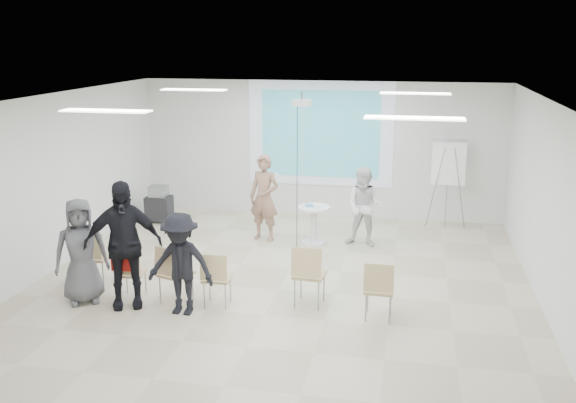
% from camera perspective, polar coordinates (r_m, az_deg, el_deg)
% --- Properties ---
extents(floor, '(8.00, 9.00, 0.10)m').
position_cam_1_polar(floor, '(10.37, -0.86, -8.07)').
color(floor, beige).
rests_on(floor, ground).
extents(ceiling, '(8.00, 9.00, 0.10)m').
position_cam_1_polar(ceiling, '(9.61, -0.93, 9.26)').
color(ceiling, white).
rests_on(ceiling, wall_back).
extents(wall_back, '(8.00, 0.10, 3.00)m').
position_cam_1_polar(wall_back, '(14.26, 2.91, 4.67)').
color(wall_back, silver).
rests_on(wall_back, floor).
extents(wall_left, '(0.10, 9.00, 3.00)m').
position_cam_1_polar(wall_left, '(11.40, -21.23, 1.21)').
color(wall_left, silver).
rests_on(wall_left, floor).
extents(wall_right, '(0.10, 9.00, 3.00)m').
position_cam_1_polar(wall_right, '(9.89, 22.73, -0.86)').
color(wall_right, silver).
rests_on(wall_right, floor).
extents(projection_halo, '(3.20, 0.01, 2.30)m').
position_cam_1_polar(projection_halo, '(14.14, 2.89, 6.03)').
color(projection_halo, silver).
rests_on(projection_halo, wall_back).
extents(projection_image, '(2.60, 0.01, 1.90)m').
position_cam_1_polar(projection_image, '(14.13, 2.88, 6.02)').
color(projection_image, teal).
rests_on(projection_image, wall_back).
extents(pedestal_table, '(0.78, 0.78, 0.77)m').
position_cam_1_polar(pedestal_table, '(12.41, 2.31, -1.88)').
color(pedestal_table, white).
rests_on(pedestal_table, floor).
extents(player_left, '(0.81, 0.66, 1.94)m').
position_cam_1_polar(player_left, '(12.55, -2.13, 0.84)').
color(player_left, '#9D7560').
rests_on(player_left, floor).
extents(player_right, '(0.91, 0.78, 1.71)m').
position_cam_1_polar(player_right, '(12.28, 6.85, -0.11)').
color(player_right, white).
rests_on(player_right, floor).
extents(controller_left, '(0.07, 0.13, 0.04)m').
position_cam_1_polar(controller_left, '(12.68, -1.09, 2.42)').
color(controller_left, white).
rests_on(controller_left, player_left).
extents(controller_right, '(0.05, 0.11, 0.04)m').
position_cam_1_polar(controller_right, '(12.46, 6.16, 1.54)').
color(controller_right, silver).
rests_on(controller_right, player_right).
extents(chair_far_left, '(0.46, 0.49, 0.91)m').
position_cam_1_polar(chair_far_left, '(10.79, -16.74, -4.45)').
color(chair_far_left, tan).
rests_on(chair_far_left, floor).
extents(chair_left_mid, '(0.41, 0.44, 0.80)m').
position_cam_1_polar(chair_left_mid, '(10.10, -13.82, -5.96)').
color(chair_left_mid, tan).
rests_on(chair_left_mid, floor).
extents(chair_left_inner, '(0.56, 0.58, 0.91)m').
position_cam_1_polar(chair_left_inner, '(9.78, -10.27, -6.03)').
color(chair_left_inner, tan).
rests_on(chair_left_inner, floor).
extents(chair_center, '(0.42, 0.45, 0.85)m').
position_cam_1_polar(chair_center, '(9.59, -6.45, -6.52)').
color(chair_center, tan).
rests_on(chair_center, floor).
extents(chair_right_inner, '(0.49, 0.52, 0.96)m').
position_cam_1_polar(chair_right_inner, '(9.51, 1.82, -6.20)').
color(chair_right_inner, tan).
rests_on(chair_right_inner, floor).
extents(chair_right_far, '(0.41, 0.45, 0.88)m').
position_cam_1_polar(chair_right_far, '(9.17, 8.08, -7.46)').
color(chair_right_far, tan).
rests_on(chair_right_far, floor).
extents(red_jacket, '(0.41, 0.13, 0.39)m').
position_cam_1_polar(red_jacket, '(9.89, -14.31, -4.90)').
color(red_jacket, maroon).
rests_on(red_jacket, chair_left_mid).
extents(laptop, '(0.40, 0.34, 0.03)m').
position_cam_1_polar(laptop, '(9.86, -9.91, -6.13)').
color(laptop, black).
rests_on(laptop, chair_left_inner).
extents(audience_left, '(1.48, 1.20, 2.21)m').
position_cam_1_polar(audience_left, '(9.69, -14.50, -2.92)').
color(audience_left, black).
rests_on(audience_left, floor).
extents(audience_mid, '(1.14, 0.65, 1.72)m').
position_cam_1_polar(audience_mid, '(9.33, -9.55, -4.91)').
color(audience_mid, black).
rests_on(audience_mid, floor).
extents(audience_outer, '(1.05, 0.95, 1.81)m').
position_cam_1_polar(audience_outer, '(10.08, -17.96, -3.70)').
color(audience_outer, '#5C5B60').
rests_on(audience_outer, floor).
extents(flipchart_easel, '(0.82, 0.62, 1.90)m').
position_cam_1_polar(flipchart_easel, '(13.64, 14.10, 3.37)').
color(flipchart_easel, '#92949A').
rests_on(flipchart_easel, floor).
extents(av_cart, '(0.53, 0.43, 0.79)m').
position_cam_1_polar(av_cart, '(14.21, -11.39, -0.32)').
color(av_cart, black).
rests_on(av_cart, floor).
extents(ceiling_projector, '(0.30, 0.25, 3.00)m').
position_cam_1_polar(ceiling_projector, '(11.09, 1.20, 8.08)').
color(ceiling_projector, white).
rests_on(ceiling_projector, ceiling).
extents(fluor_panel_nw, '(1.20, 0.30, 0.02)m').
position_cam_1_polar(fluor_panel_nw, '(12.08, -8.36, 9.80)').
color(fluor_panel_nw, white).
rests_on(fluor_panel_nw, ceiling).
extents(fluor_panel_ne, '(1.20, 0.30, 0.02)m').
position_cam_1_polar(fluor_panel_ne, '(11.40, 11.24, 9.41)').
color(fluor_panel_ne, white).
rests_on(fluor_panel_ne, ceiling).
extents(fluor_panel_sw, '(1.20, 0.30, 0.02)m').
position_cam_1_polar(fluor_panel_sw, '(8.87, -15.88, 7.76)').
color(fluor_panel_sw, white).
rests_on(fluor_panel_sw, ceiling).
extents(fluor_panel_se, '(1.20, 0.30, 0.02)m').
position_cam_1_polar(fluor_panel_se, '(7.92, 11.16, 7.29)').
color(fluor_panel_se, white).
rests_on(fluor_panel_se, ceiling).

